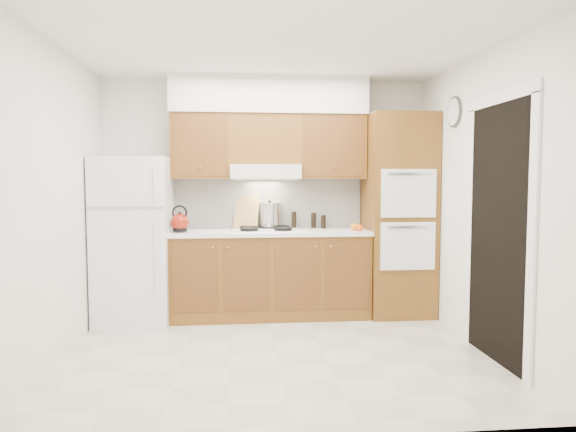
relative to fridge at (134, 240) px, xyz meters
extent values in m
plane|color=beige|center=(1.41, -1.14, -0.86)|extent=(3.60, 3.60, 0.00)
plane|color=white|center=(1.41, -1.14, 1.74)|extent=(3.60, 3.60, 0.00)
cube|color=white|center=(1.41, 0.36, 0.44)|extent=(3.60, 0.02, 2.60)
cube|color=white|center=(-0.40, -1.14, 0.44)|extent=(0.02, 3.00, 2.60)
cube|color=white|center=(3.21, -1.14, 0.44)|extent=(0.02, 3.00, 2.60)
cube|color=white|center=(0.00, 0.00, 0.00)|extent=(0.75, 0.72, 1.72)
cube|color=brown|center=(1.43, 0.06, -0.41)|extent=(2.11, 0.60, 0.90)
cube|color=white|center=(1.43, 0.05, 0.06)|extent=(2.13, 0.62, 0.04)
cube|color=white|center=(1.43, 0.34, 0.36)|extent=(2.11, 0.03, 0.56)
cube|color=brown|center=(2.85, 0.03, 0.24)|extent=(0.70, 0.65, 2.20)
cube|color=brown|center=(0.69, 0.19, 0.99)|extent=(0.63, 0.33, 0.70)
cube|color=brown|center=(2.12, 0.19, 0.99)|extent=(0.73, 0.33, 0.70)
cube|color=silver|center=(1.38, 0.13, 0.71)|extent=(0.75, 0.45, 0.15)
cube|color=brown|center=(1.38, 0.19, 1.06)|extent=(0.75, 0.33, 0.55)
cube|color=silver|center=(1.43, 0.18, 1.54)|extent=(2.13, 0.36, 0.40)
cube|color=white|center=(1.38, 0.07, 0.09)|extent=(0.74, 0.50, 0.01)
cube|color=black|center=(3.19, -1.49, 0.19)|extent=(0.02, 0.90, 2.10)
cylinder|color=#3F3833|center=(3.19, -0.59, 1.29)|extent=(0.02, 0.30, 0.30)
sphere|color=maroon|center=(0.47, -0.03, 0.18)|extent=(0.22, 0.22, 0.19)
cube|color=tan|center=(1.18, 0.27, 0.28)|extent=(0.30, 0.21, 0.37)
cylinder|color=silver|center=(1.44, 0.27, 0.24)|extent=(0.28, 0.28, 0.25)
cylinder|color=black|center=(1.71, 0.27, 0.18)|extent=(0.06, 0.06, 0.19)
cylinder|color=black|center=(1.94, 0.31, 0.17)|extent=(0.07, 0.07, 0.17)
cylinder|color=black|center=(2.04, 0.25, 0.16)|extent=(0.07, 0.07, 0.15)
sphere|color=orange|center=(2.39, -0.07, 0.12)|extent=(0.08, 0.08, 0.07)
sphere|color=orange|center=(2.35, 0.01, 0.12)|extent=(0.10, 0.10, 0.08)
camera|label=1|loc=(1.09, -5.46, 0.63)|focal=32.00mm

